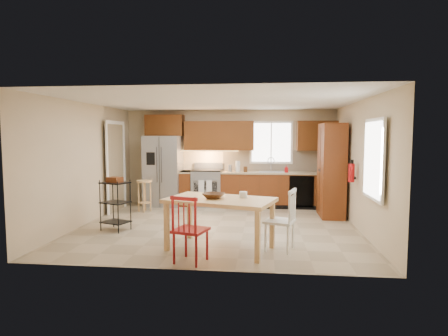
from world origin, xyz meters
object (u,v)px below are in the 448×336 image
Objects in this scene: refrigerator at (163,171)px; table_bowl at (213,199)px; fire_extinguisher at (351,173)px; bar_stool at (145,196)px; soap_bottle at (286,169)px; chair_white at (280,220)px; pantry at (331,170)px; chair_red at (191,229)px; utility_cart at (115,205)px; dining_table at (220,224)px; table_jar at (243,196)px; range_stove at (207,188)px.

table_bowl is at bearing -63.52° from refrigerator.
fire_extinguisher reaches higher than bar_stool.
soap_bottle is 3.62m from chair_white.
soap_bottle is at bearing 136.55° from pantry.
soap_bottle is 0.53× the size of fire_extinguisher.
chair_white is at bearing 2.71° from table_bowl.
bar_stool is at bearing 134.41° from chair_red.
table_bowl is 0.34× the size of utility_cart.
fire_extinguisher is 2.26m from chair_white.
bar_stool is (-4.37, 0.07, -0.67)m from pantry.
pantry is at bearing -12.62° from refrigerator.
soap_bottle reaches higher than dining_table.
fire_extinguisher is 4.76m from bar_stool.
bar_stool is at bearing 144.40° from dining_table.
table_jar is at bearing 1.77° from utility_cart.
fire_extinguisher is at bearing -59.47° from soap_bottle.
refrigerator reaches higher than chair_red.
refrigerator is at bearing 126.75° from chair_red.
soap_bottle is 3.87m from table_bowl.
chair_white is at bearing -64.79° from range_stove.
chair_red is (-0.35, -0.65, 0.08)m from dining_table.
fire_extinguisher reaches higher than table_bowl.
pantry reaches higher than table_jar.
utility_cart is at bearing -95.02° from refrigerator.
range_stove is at bearing 17.76° from bar_stool.
chair_white is (-1.26, -2.67, -0.56)m from pantry.
dining_table is at bearing -78.25° from range_stove.
pantry is at bearing -43.45° from soap_bottle.
chair_white is 1.00× the size of utility_cart.
refrigerator is at bearing 58.77° from bar_stool.
chair_red is at bearing -127.22° from pantry.
pantry is at bearing 54.82° from table_jar.
utility_cart is (-2.52, 0.89, -0.37)m from table_jar.
pantry reaches higher than chair_red.
pantry is 1.26× the size of dining_table.
pantry is 13.74× the size of table_jar.
bar_stool is at bearing 111.54° from utility_cart.
fire_extinguisher reaches higher than table_jar.
range_stove is 0.94× the size of chair_white.
utility_cart is (-3.41, -2.62, -0.50)m from soap_bottle.
dining_table is (1.92, -3.65, -0.50)m from refrigerator.
soap_bottle is 0.56× the size of table_bowl.
utility_cart is at bearing -142.47° from soap_bottle.
chair_white is (0.95, 0.05, 0.08)m from dining_table.
utility_cart is (-4.36, -1.72, -0.56)m from pantry.
utility_cart is (-0.23, -2.65, -0.42)m from refrigerator.
soap_bottle is 3.57m from bar_stool.
dining_table is 0.43m from table_bowl.
fire_extinguisher is 0.37× the size of utility_cart.
utility_cart is at bearing 160.44° from table_jar.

